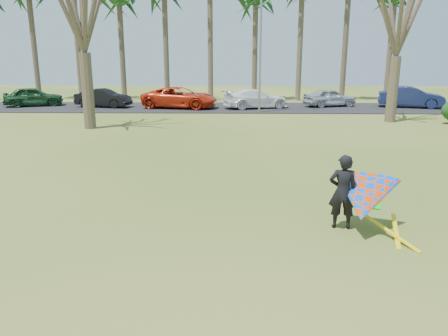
{
  "coord_description": "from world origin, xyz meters",
  "views": [
    {
      "loc": [
        0.31,
        -9.53,
        4.11
      ],
      "look_at": [
        0.0,
        2.0,
        1.1
      ],
      "focal_mm": 35.0,
      "sensor_mm": 36.0,
      "label": 1
    }
  ],
  "objects_px": {
    "car_5": "(411,97)",
    "kite_flyer": "(362,197)",
    "car_2": "(180,97)",
    "car_3": "(256,99)",
    "bare_tree_left": "(81,0)",
    "streetlight": "(263,49)",
    "bare_tree_right": "(400,11)",
    "car_4": "(330,97)",
    "car_1": "(103,98)",
    "car_0": "(33,96)"
  },
  "relations": [
    {
      "from": "car_0",
      "to": "car_2",
      "type": "distance_m",
      "value": 11.96
    },
    {
      "from": "bare_tree_right",
      "to": "car_0",
      "type": "xyz_separation_m",
      "value": [
        -25.95,
        7.4,
        -5.74
      ]
    },
    {
      "from": "bare_tree_left",
      "to": "car_5",
      "type": "bearing_deg",
      "value": 24.93
    },
    {
      "from": "streetlight",
      "to": "car_2",
      "type": "height_order",
      "value": "streetlight"
    },
    {
      "from": "car_4",
      "to": "car_3",
      "type": "bearing_deg",
      "value": 83.66
    },
    {
      "from": "bare_tree_left",
      "to": "car_2",
      "type": "bearing_deg",
      "value": 67.18
    },
    {
      "from": "car_1",
      "to": "car_0",
      "type": "bearing_deg",
      "value": 95.5
    },
    {
      "from": "streetlight",
      "to": "car_3",
      "type": "relative_size",
      "value": 1.59
    },
    {
      "from": "bare_tree_left",
      "to": "streetlight",
      "type": "distance_m",
      "value": 12.58
    },
    {
      "from": "bare_tree_left",
      "to": "kite_flyer",
      "type": "distance_m",
      "value": 19.5
    },
    {
      "from": "car_3",
      "to": "car_4",
      "type": "xyz_separation_m",
      "value": [
        5.93,
        1.29,
        -0.02
      ]
    },
    {
      "from": "car_0",
      "to": "car_2",
      "type": "xyz_separation_m",
      "value": [
        11.92,
        -0.97,
        0.04
      ]
    },
    {
      "from": "car_3",
      "to": "car_5",
      "type": "distance_m",
      "value": 12.19
    },
    {
      "from": "car_5",
      "to": "car_4",
      "type": "bearing_deg",
      "value": 101.09
    },
    {
      "from": "bare_tree_right",
      "to": "car_2",
      "type": "bearing_deg",
      "value": 155.41
    },
    {
      "from": "kite_flyer",
      "to": "streetlight",
      "type": "bearing_deg",
      "value": 92.96
    },
    {
      "from": "bare_tree_right",
      "to": "bare_tree_left",
      "type": "bearing_deg",
      "value": -170.54
    },
    {
      "from": "car_2",
      "to": "car_3",
      "type": "bearing_deg",
      "value": -79.05
    },
    {
      "from": "bare_tree_left",
      "to": "car_3",
      "type": "relative_size",
      "value": 1.93
    },
    {
      "from": "bare_tree_right",
      "to": "car_1",
      "type": "distance_m",
      "value": 22.03
    },
    {
      "from": "streetlight",
      "to": "car_4",
      "type": "bearing_deg",
      "value": 33.73
    },
    {
      "from": "car_1",
      "to": "car_4",
      "type": "relative_size",
      "value": 1.04
    },
    {
      "from": "bare_tree_right",
      "to": "car_3",
      "type": "xyz_separation_m",
      "value": [
        -8.13,
        6.47,
        -5.78
      ]
    },
    {
      "from": "car_4",
      "to": "car_5",
      "type": "distance_m",
      "value": 6.26
    },
    {
      "from": "car_0",
      "to": "streetlight",
      "type": "bearing_deg",
      "value": -122.83
    },
    {
      "from": "streetlight",
      "to": "car_2",
      "type": "bearing_deg",
      "value": 158.63
    },
    {
      "from": "bare_tree_right",
      "to": "car_3",
      "type": "bearing_deg",
      "value": 141.48
    },
    {
      "from": "car_2",
      "to": "car_3",
      "type": "relative_size",
      "value": 1.15
    },
    {
      "from": "bare_tree_right",
      "to": "car_4",
      "type": "bearing_deg",
      "value": 105.83
    },
    {
      "from": "car_4",
      "to": "kite_flyer",
      "type": "relative_size",
      "value": 1.75
    },
    {
      "from": "kite_flyer",
      "to": "bare_tree_left",
      "type": "bearing_deg",
      "value": 127.51
    },
    {
      "from": "bare_tree_left",
      "to": "car_1",
      "type": "relative_size",
      "value": 2.24
    },
    {
      "from": "car_0",
      "to": "car_2",
      "type": "relative_size",
      "value": 0.78
    },
    {
      "from": "bare_tree_left",
      "to": "car_4",
      "type": "bearing_deg",
      "value": 34.27
    },
    {
      "from": "car_5",
      "to": "kite_flyer",
      "type": "height_order",
      "value": "kite_flyer"
    },
    {
      "from": "car_0",
      "to": "car_4",
      "type": "distance_m",
      "value": 23.75
    },
    {
      "from": "bare_tree_right",
      "to": "car_4",
      "type": "height_order",
      "value": "bare_tree_right"
    },
    {
      "from": "bare_tree_right",
      "to": "streetlight",
      "type": "bearing_deg",
      "value": 152.97
    },
    {
      "from": "car_0",
      "to": "kite_flyer",
      "type": "distance_m",
      "value": 31.62
    },
    {
      "from": "bare_tree_right",
      "to": "car_2",
      "type": "xyz_separation_m",
      "value": [
        -14.03,
        6.42,
        -5.7
      ]
    },
    {
      "from": "car_1",
      "to": "car_3",
      "type": "bearing_deg",
      "value": -80.62
    },
    {
      "from": "bare_tree_right",
      "to": "car_5",
      "type": "height_order",
      "value": "bare_tree_right"
    },
    {
      "from": "bare_tree_right",
      "to": "streetlight",
      "type": "xyz_separation_m",
      "value": [
        -7.84,
        4.0,
        -2.1
      ]
    },
    {
      "from": "car_5",
      "to": "kite_flyer",
      "type": "xyz_separation_m",
      "value": [
        -10.75,
        -24.94,
        -0.01
      ]
    },
    {
      "from": "bare_tree_right",
      "to": "car_5",
      "type": "bearing_deg",
      "value": 60.9
    },
    {
      "from": "car_3",
      "to": "bare_tree_right",
      "type": "bearing_deg",
      "value": -146.5
    },
    {
      "from": "car_1",
      "to": "car_2",
      "type": "relative_size",
      "value": 0.75
    },
    {
      "from": "kite_flyer",
      "to": "car_2",
      "type": "bearing_deg",
      "value": 106.87
    },
    {
      "from": "car_2",
      "to": "car_4",
      "type": "height_order",
      "value": "car_2"
    },
    {
      "from": "bare_tree_left",
      "to": "car_2",
      "type": "distance_m",
      "value": 11.88
    }
  ]
}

